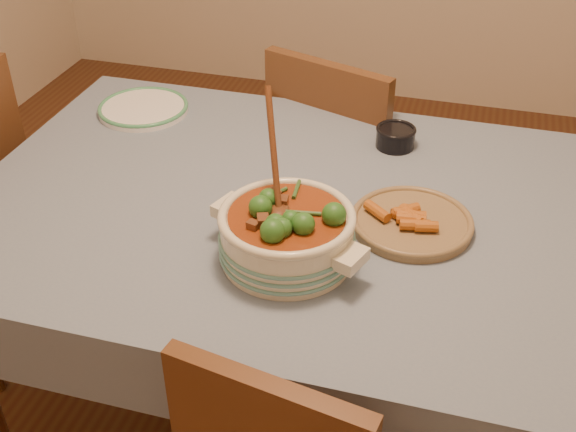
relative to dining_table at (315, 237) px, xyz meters
The scene contains 7 objects.
floor 0.66m from the dining_table, ahead, with size 4.50×4.50×0.00m, color #4D2616.
dining_table is the anchor object (origin of this frame).
stew_casserole 0.27m from the dining_table, 92.93° to the right, with size 0.36×0.36×0.34m.
white_plate 0.70m from the dining_table, 150.54° to the left, with size 0.34×0.34×0.02m.
condiment_bowl 0.38m from the dining_table, 67.86° to the left, with size 0.14×0.14×0.06m.
fried_plate 0.26m from the dining_table, ahead, with size 0.31×0.31×0.05m.
chair_far 0.64m from the dining_table, 95.51° to the left, with size 0.53×0.53×0.89m.
Camera 1 is at (0.32, -1.38, 1.71)m, focal length 45.00 mm.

